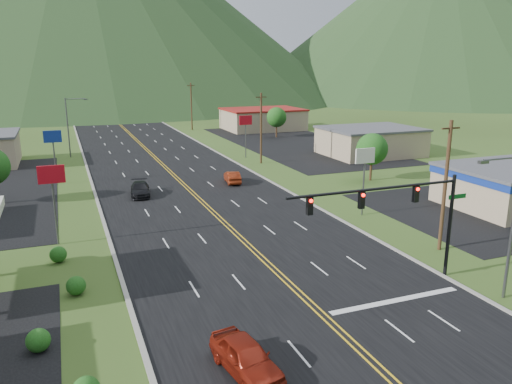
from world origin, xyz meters
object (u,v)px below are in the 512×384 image
object	(u,v)px
traffic_signal	(402,206)
streetlight_west	(70,123)
streetlight_east	(510,218)
car_red_near	(246,358)
car_dark_mid	(140,190)
car_red_far	(232,177)

from	to	relation	value
traffic_signal	streetlight_west	bearing A→B (deg)	107.97
traffic_signal	streetlight_east	size ratio (longest dim) A/B	1.46
streetlight_east	streetlight_west	distance (m)	64.21
car_red_near	streetlight_west	bearing A→B (deg)	85.84
traffic_signal	car_dark_mid	size ratio (longest dim) A/B	2.69
traffic_signal	car_red_near	bearing A→B (deg)	-156.24
streetlight_west	car_dark_mid	bearing A→B (deg)	-77.36
car_red_near	traffic_signal	bearing A→B (deg)	14.30
streetlight_east	car_red_far	distance (m)	35.51
traffic_signal	car_red_near	world-z (taller)	traffic_signal
traffic_signal	car_dark_mid	distance (m)	31.55
car_dark_mid	traffic_signal	bearing A→B (deg)	-60.03
streetlight_east	car_red_far	xyz separation A→B (m)	(-5.50, 34.79, -4.48)
traffic_signal	streetlight_west	size ratio (longest dim) A/B	1.46
car_red_far	streetlight_east	bearing A→B (deg)	107.91
streetlight_west	car_dark_mid	world-z (taller)	streetlight_west
streetlight_west	car_red_far	distance (m)	30.93
traffic_signal	streetlight_west	world-z (taller)	streetlight_west
car_dark_mid	car_red_far	xyz separation A→B (m)	(11.25, 2.01, -0.00)
car_red_near	car_dark_mid	bearing A→B (deg)	79.86
streetlight_west	car_dark_mid	xyz separation A→B (m)	(6.11, -27.22, -4.47)
streetlight_east	car_red_near	bearing A→B (deg)	-175.04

